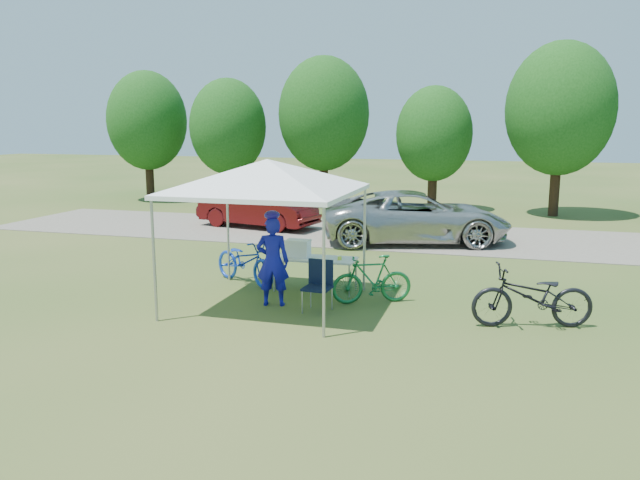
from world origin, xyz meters
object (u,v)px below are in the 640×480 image
(folding_table, at_px, (315,260))
(cooler, at_px, (298,248))
(cyclist, at_px, (273,262))
(bike_green, at_px, (372,279))
(bike_dark, at_px, (533,297))
(minivan, at_px, (416,217))
(bike_blue, at_px, (245,261))
(sedan, at_px, (258,207))
(folding_chair, at_px, (319,281))

(folding_table, xyz_separation_m, cooler, (-0.36, 0.00, 0.22))
(cyclist, distance_m, bike_green, 1.90)
(bike_dark, bearing_deg, minivan, -172.45)
(bike_blue, distance_m, sedan, 7.35)
(bike_green, distance_m, minivan, 6.38)
(cooler, distance_m, bike_green, 1.79)
(cooler, height_order, bike_blue, cooler)
(folding_chair, bearing_deg, minivan, 87.84)
(folding_chair, relative_size, cooler, 1.91)
(folding_chair, bearing_deg, bike_blue, 149.41)
(bike_green, bearing_deg, minivan, 154.06)
(sedan, bearing_deg, bike_dark, -123.05)
(bike_green, relative_size, bike_dark, 0.77)
(cyclist, bearing_deg, sedan, -79.31)
(folding_chair, xyz_separation_m, bike_dark, (3.69, 0.05, -0.02))
(cyclist, bearing_deg, bike_dark, 166.90)
(bike_dark, bearing_deg, cooler, -120.12)
(folding_chair, distance_m, cooler, 1.56)
(folding_table, height_order, folding_chair, folding_chair)
(folding_chair, relative_size, sedan, 0.23)
(folding_table, distance_m, bike_blue, 1.61)
(bike_blue, distance_m, bike_dark, 5.91)
(folding_table, distance_m, minivan, 5.94)
(folding_table, relative_size, bike_blue, 0.90)
(bike_green, bearing_deg, folding_table, -140.02)
(folding_chair, height_order, bike_blue, bike_blue)
(minivan, xyz_separation_m, sedan, (-5.33, 1.24, -0.07))
(cyclist, height_order, sedan, cyclist)
(cyclist, distance_m, bike_dark, 4.62)
(cooler, bearing_deg, bike_dark, -15.35)
(bike_dark, bearing_deg, folding_table, -121.38)
(bike_blue, bearing_deg, bike_green, -74.98)
(cooler, xyz_separation_m, bike_green, (1.65, -0.57, -0.40))
(minivan, bearing_deg, folding_chair, 158.15)
(folding_table, height_order, bike_green, bike_green)
(bike_blue, relative_size, bike_dark, 0.92)
(folding_chair, relative_size, bike_blue, 0.50)
(folding_table, xyz_separation_m, bike_dark, (4.15, -1.24, -0.11))
(folding_chair, height_order, cyclist, cyclist)
(folding_chair, height_order, minivan, minivan)
(cyclist, xyz_separation_m, bike_dark, (4.61, -0.01, -0.31))
(bike_green, bearing_deg, bike_blue, -130.04)
(folding_chair, xyz_separation_m, cyclist, (-0.92, 0.07, 0.29))
(bike_blue, height_order, bike_green, bike_blue)
(bike_blue, xyz_separation_m, minivan, (2.85, 5.67, 0.27))
(bike_green, xyz_separation_m, minivan, (-0.03, 6.38, 0.29))
(bike_green, height_order, bike_dark, bike_dark)
(sedan, bearing_deg, folding_chair, -139.30)
(bike_dark, height_order, minivan, minivan)
(folding_table, bearing_deg, cyclist, -110.44)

